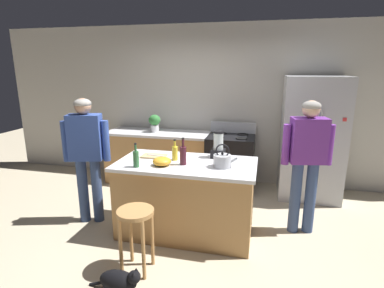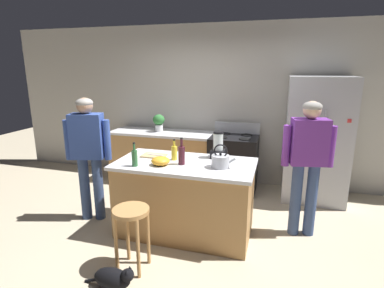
% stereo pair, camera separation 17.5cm
% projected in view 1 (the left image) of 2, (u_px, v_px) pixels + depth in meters
% --- Properties ---
extents(ground_plane, '(14.00, 14.00, 0.00)m').
position_uv_depth(ground_plane, '(186.00, 231.00, 3.79)').
color(ground_plane, beige).
extents(back_wall, '(8.00, 0.10, 2.70)m').
position_uv_depth(back_wall, '(214.00, 105.00, 5.29)').
color(back_wall, '#BCB7AD').
rests_on(back_wall, ground_plane).
extents(kitchen_island, '(1.64, 0.86, 0.90)m').
position_uv_depth(kitchen_island, '(186.00, 198.00, 3.68)').
color(kitchen_island, '#B7844C').
rests_on(kitchen_island, ground_plane).
extents(back_counter_run, '(2.00, 0.64, 0.90)m').
position_uv_depth(back_counter_run, '(164.00, 157.00, 5.32)').
color(back_counter_run, '#B7844C').
rests_on(back_counter_run, ground_plane).
extents(refrigerator, '(0.90, 0.73, 1.87)m').
position_uv_depth(refrigerator, '(312.00, 139.00, 4.61)').
color(refrigerator, '#B7BABF').
rests_on(refrigerator, ground_plane).
extents(stove_range, '(0.76, 0.65, 1.08)m').
position_uv_depth(stove_range, '(230.00, 162.00, 5.03)').
color(stove_range, black).
rests_on(stove_range, ground_plane).
extents(person_by_island_left, '(0.59, 0.32, 1.63)m').
position_uv_depth(person_by_island_left, '(86.00, 149.00, 3.82)').
color(person_by_island_left, '#384C7A').
rests_on(person_by_island_left, ground_plane).
extents(person_by_sink_right, '(0.60, 0.29, 1.63)m').
position_uv_depth(person_by_sink_right, '(307.00, 155.00, 3.56)').
color(person_by_sink_right, '#384C7A').
rests_on(person_by_sink_right, ground_plane).
extents(bar_stool, '(0.36, 0.36, 0.66)m').
position_uv_depth(bar_stool, '(136.00, 224.00, 2.95)').
color(bar_stool, '#B7844C').
rests_on(bar_stool, ground_plane).
extents(cat, '(0.52, 0.18, 0.26)m').
position_uv_depth(cat, '(120.00, 281.00, 2.75)').
color(cat, black).
rests_on(cat, ground_plane).
extents(potted_plant, '(0.20, 0.20, 0.30)m').
position_uv_depth(potted_plant, '(155.00, 122.00, 5.20)').
color(potted_plant, silver).
rests_on(potted_plant, back_counter_run).
extents(blender_appliance, '(0.17, 0.17, 0.33)m').
position_uv_depth(blender_appliance, '(218.00, 146.00, 3.74)').
color(blender_appliance, black).
rests_on(blender_appliance, kitchen_island).
extents(bottle_wine, '(0.08, 0.08, 0.32)m').
position_uv_depth(bottle_wine, '(183.00, 155.00, 3.46)').
color(bottle_wine, '#471923').
rests_on(bottle_wine, kitchen_island).
extents(bottle_soda, '(0.07, 0.07, 0.26)m').
position_uv_depth(bottle_soda, '(175.00, 153.00, 3.64)').
color(bottle_soda, yellow).
rests_on(bottle_soda, kitchen_island).
extents(bottle_olive_oil, '(0.07, 0.07, 0.28)m').
position_uv_depth(bottle_olive_oil, '(136.00, 158.00, 3.38)').
color(bottle_olive_oil, '#2D6638').
rests_on(bottle_olive_oil, kitchen_island).
extents(mixing_bowl, '(0.21, 0.21, 0.10)m').
position_uv_depth(mixing_bowl, '(162.00, 161.00, 3.45)').
color(mixing_bowl, orange).
rests_on(mixing_bowl, kitchen_island).
extents(tea_kettle, '(0.28, 0.20, 0.27)m').
position_uv_depth(tea_kettle, '(222.00, 160.00, 3.39)').
color(tea_kettle, '#B7BABF').
rests_on(tea_kettle, kitchen_island).
extents(cutting_board, '(0.30, 0.20, 0.02)m').
position_uv_depth(cutting_board, '(154.00, 156.00, 3.78)').
color(cutting_board, tan).
rests_on(cutting_board, kitchen_island).
extents(chef_knife, '(0.22, 0.06, 0.01)m').
position_uv_depth(chef_knife, '(155.00, 155.00, 3.78)').
color(chef_knife, '#B7BABF').
rests_on(chef_knife, cutting_board).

